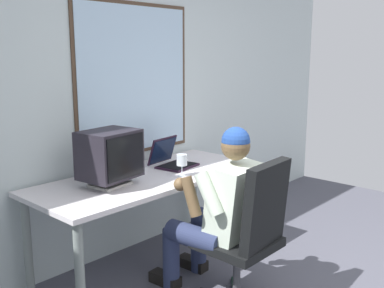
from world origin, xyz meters
The scene contains 7 objects.
wall_rear centered at (0.00, 2.40, 1.45)m, with size 5.96×0.08×2.90m.
desk centered at (-0.23, 1.96, 0.66)m, with size 1.83×0.77×0.75m.
office_chair centered at (-0.15, 1.07, 0.55)m, with size 0.51×0.53×0.99m.
person_seated centered at (-0.17, 1.33, 0.62)m, with size 0.55×0.76×1.19m.
crt_monitor centered at (-0.60, 1.96, 0.96)m, with size 0.42×0.35×0.39m.
laptop centered at (0.08, 2.04, 0.81)m, with size 0.35×0.35×0.23m.
wine_glass centered at (-0.08, 1.76, 0.86)m, with size 0.08×0.08×0.17m.
Camera 1 is at (-2.42, -0.48, 1.65)m, focal length 41.75 mm.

